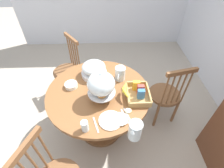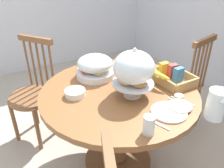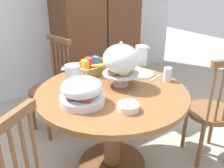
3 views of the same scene
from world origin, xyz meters
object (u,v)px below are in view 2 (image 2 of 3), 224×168
object	(u,v)px
fruit_platter_covered	(95,67)
china_plate_small	(180,106)
windsor_chair_near_window	(34,96)
drinking_glass	(149,125)
windsor_chair_facing_door	(182,86)
dining_table	(118,116)
china_plate_large	(169,112)
pastry_stand_with_dome	(134,69)
cereal_basket	(170,76)
milk_pitcher	(216,106)
orange_juice_pitcher	(133,64)
cereal_bowl	(75,93)
butter_dish	(179,96)

from	to	relation	value
fruit_platter_covered	china_plate_small	world-z (taller)	fruit_platter_covered
windsor_chair_near_window	drinking_glass	distance (m)	1.29
windsor_chair_facing_door	drinking_glass	size ratio (longest dim) A/B	8.86
drinking_glass	windsor_chair_facing_door	bearing A→B (deg)	123.81
dining_table	fruit_platter_covered	xyz separation A→B (m)	(-0.27, -0.05, 0.31)
china_plate_large	china_plate_small	size ratio (longest dim) A/B	1.47
pastry_stand_with_dome	cereal_basket	bearing A→B (deg)	94.30
windsor_chair_near_window	milk_pitcher	world-z (taller)	windsor_chair_near_window
china_plate_large	drinking_glass	distance (m)	0.24
dining_table	orange_juice_pitcher	size ratio (longest dim) A/B	5.72
windsor_chair_near_window	fruit_platter_covered	bearing A→B (deg)	44.18
windsor_chair_facing_door	cereal_basket	size ratio (longest dim) A/B	3.09
orange_juice_pitcher	milk_pitcher	xyz separation A→B (m)	(0.74, 0.07, 0.01)
windsor_chair_facing_door	china_plate_small	size ratio (longest dim) A/B	6.50
orange_juice_pitcher	cereal_basket	size ratio (longest dim) A/B	0.62
pastry_stand_with_dome	china_plate_small	world-z (taller)	pastry_stand_with_dome
fruit_platter_covered	cereal_basket	size ratio (longest dim) A/B	0.95
fruit_platter_covered	cereal_bowl	xyz separation A→B (m)	(0.19, -0.25, -0.06)
milk_pitcher	cereal_basket	xyz separation A→B (m)	(-0.47, 0.09, -0.04)
milk_pitcher	butter_dish	bearing A→B (deg)	-174.88
cereal_basket	china_plate_large	xyz separation A→B (m)	(0.30, -0.28, -0.04)
cereal_bowl	orange_juice_pitcher	bearing A→B (deg)	101.36
cereal_basket	drinking_glass	size ratio (longest dim) A/B	2.87
cereal_basket	windsor_chair_near_window	bearing A→B (deg)	-131.94
china_plate_large	cereal_basket	bearing A→B (deg)	137.00
dining_table	milk_pitcher	xyz separation A→B (m)	(0.55, 0.32, 0.31)
windsor_chair_facing_door	butter_dish	xyz separation A→B (m)	(0.46, -0.55, 0.30)
china_plate_small	cereal_bowl	world-z (taller)	cereal_bowl
fruit_platter_covered	cereal_bowl	bearing A→B (deg)	-51.99
cereal_basket	drinking_glass	distance (m)	0.64
china_plate_large	drinking_glass	world-z (taller)	drinking_glass
windsor_chair_facing_door	china_plate_small	world-z (taller)	windsor_chair_facing_door
dining_table	drinking_glass	size ratio (longest dim) A/B	10.24
dining_table	orange_juice_pitcher	xyz separation A→B (m)	(-0.19, 0.25, 0.30)
cereal_basket	cereal_bowl	distance (m)	0.72
drinking_glass	butter_dish	size ratio (longest dim) A/B	1.83
cereal_basket	butter_dish	bearing A→B (deg)	-27.71
windsor_chair_facing_door	butter_dish	bearing A→B (deg)	-50.45
windsor_chair_near_window	fruit_platter_covered	size ratio (longest dim) A/B	3.25
windsor_chair_near_window	fruit_platter_covered	world-z (taller)	windsor_chair_near_window
milk_pitcher	cereal_basket	size ratio (longest dim) A/B	0.58
china_plate_small	drinking_glass	distance (m)	0.33
dining_table	cereal_bowl	world-z (taller)	cereal_bowl
dining_table	butter_dish	world-z (taller)	butter_dish
orange_juice_pitcher	cereal_bowl	world-z (taller)	orange_juice_pitcher
windsor_chair_near_window	cereal_basket	distance (m)	1.24
orange_juice_pitcher	china_plate_large	world-z (taller)	orange_juice_pitcher
dining_table	milk_pitcher	distance (m)	0.71
pastry_stand_with_dome	drinking_glass	size ratio (longest dim) A/B	3.13
windsor_chair_near_window	cereal_bowl	size ratio (longest dim) A/B	6.96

